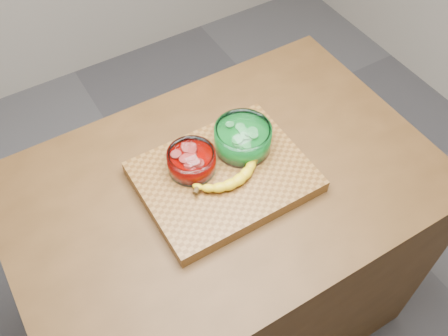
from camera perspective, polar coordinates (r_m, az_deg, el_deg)
ground at (r=2.17m, az=0.00°, el=-15.85°), size 3.50×3.50×0.00m
counter at (r=1.76m, az=0.00°, el=-10.29°), size 1.20×0.80×0.90m
cutting_board at (r=1.37m, az=0.00°, el=-1.04°), size 0.45×0.35×0.04m
bowl_red at (r=1.34m, az=-3.73°, el=0.81°), size 0.13×0.13×0.06m
bowl_green at (r=1.38m, az=2.16°, el=3.41°), size 0.16×0.16×0.07m
banana at (r=1.33m, az=0.62°, el=-0.51°), size 0.25×0.13×0.03m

